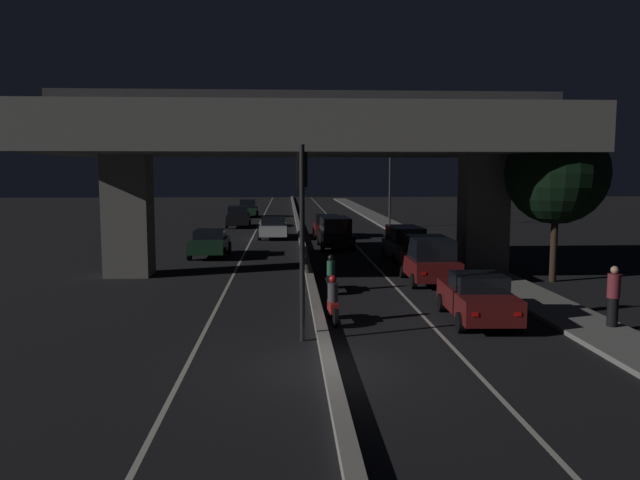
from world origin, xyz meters
name	(u,v)px	position (x,y,z in m)	size (l,w,h in m)	color
ground_plane	(329,368)	(0.00, 0.00, 0.00)	(200.00, 200.00, 0.00)	black
lane_line_left_inner	(256,231)	(-3.44, 35.00, 0.00)	(0.12, 126.00, 0.00)	beige
lane_line_right_inner	(342,230)	(3.44, 35.00, 0.00)	(0.12, 126.00, 0.00)	beige
median_divider	(299,229)	(0.00, 35.00, 0.12)	(0.34, 126.00, 0.23)	gray
sidewalk_right	(417,238)	(8.04, 28.00, 0.07)	(2.07, 126.00, 0.14)	gray
elevated_overpass	(308,139)	(0.00, 13.82, 6.16)	(23.09, 9.84, 8.29)	slate
traffic_light_left_of_median	(302,209)	(-0.57, 2.56, 3.68)	(0.30, 0.49, 5.42)	black
street_lamp	(386,175)	(7.33, 37.37, 4.40)	(2.32, 0.32, 7.37)	#2D2D30
car_dark_red_lead	(477,298)	(4.96, 4.40, 0.77)	(2.02, 4.28, 1.53)	#591414
car_dark_red_second	(429,259)	(5.03, 11.30, 1.01)	(2.07, 4.05, 1.93)	#591414
car_grey_third	(405,243)	(5.29, 18.02, 0.94)	(2.06, 4.12, 1.79)	#515459
car_black_fourth	(335,232)	(2.01, 23.58, 0.98)	(2.14, 4.75, 1.89)	black
car_dark_red_fifth	(327,225)	(1.90, 29.89, 0.85)	(1.99, 4.16, 1.60)	#591414
car_dark_green_lead_oncoming	(210,243)	(-5.22, 19.90, 0.79)	(2.07, 4.00, 1.49)	black
car_white_second_oncoming	(273,228)	(-1.93, 29.55, 0.73)	(2.08, 4.53, 1.47)	silver
car_black_third_oncoming	(238,216)	(-5.06, 38.39, 0.92)	(2.12, 4.43, 1.77)	black
car_dark_green_fourth_oncoming	(248,208)	(-4.93, 50.00, 0.92)	(1.95, 3.94, 1.79)	black
motorcycle_red_filtering_near	(333,303)	(0.43, 4.46, 0.64)	(0.34, 1.76, 1.50)	black
motorcycle_black_filtering_mid	(331,276)	(0.74, 9.58, 0.62)	(0.33, 1.90, 1.46)	black
pedestrian_on_sidewalk	(613,296)	(8.60, 3.04, 1.04)	(0.37, 0.37, 1.80)	black
roadside_tree_kerbside_near	(557,174)	(10.38, 11.29, 4.60)	(4.28, 4.28, 6.75)	#2D2116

